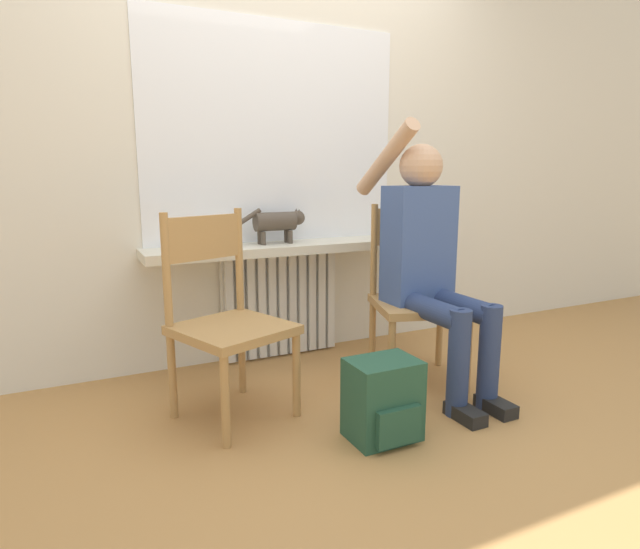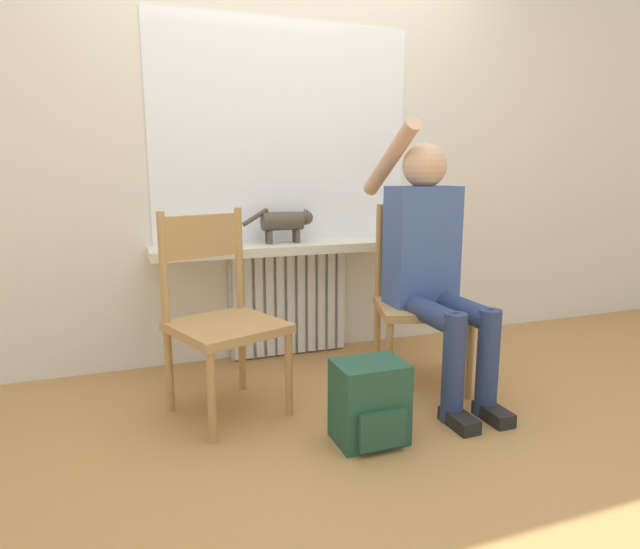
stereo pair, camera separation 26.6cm
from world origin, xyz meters
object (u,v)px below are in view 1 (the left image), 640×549
Objects in this scene: chair_left at (226,317)px; person at (429,256)px; cat at (278,222)px; backpack at (383,400)px; chair_right at (416,294)px.

person is at bearing -26.92° from chair_left.
chair_left is 2.22× the size of cat.
person reaches higher than backpack.
person is 0.82m from backpack.
person is at bearing -78.96° from chair_right.
chair_right reaches higher than cat.
cat reaches higher than backpack.
chair_left is 1.05m from person.
person reaches higher than cat.
chair_left reaches higher than backpack.
backpack is (-0.51, -0.39, -0.51)m from person.
chair_left and chair_right have the same top height.
cat is at bearing 91.57° from backpack.
chair_left is 0.69× the size of person.
chair_left is 1.03m from chair_right.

